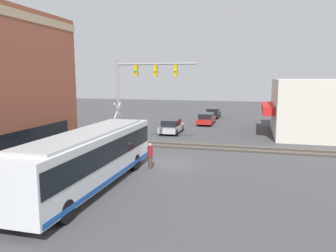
# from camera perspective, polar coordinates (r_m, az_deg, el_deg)

# --- Properties ---
(ground_plane) EXTENTS (120.00, 120.00, 0.00)m
(ground_plane) POSITION_cam_1_polar(r_m,az_deg,el_deg) (22.59, 0.11, -6.51)
(ground_plane) COLOR #424244
(shop_building) EXTENTS (11.58, 9.02, 5.64)m
(shop_building) POSITION_cam_1_polar(r_m,az_deg,el_deg) (36.62, 23.97, 3.03)
(shop_building) COLOR beige
(shop_building) RESTS_ON ground
(city_bus) EXTENTS (12.01, 2.59, 3.05)m
(city_bus) POSITION_cam_1_polar(r_m,az_deg,el_deg) (17.87, -13.53, -5.23)
(city_bus) COLOR silver
(city_bus) RESTS_ON ground
(traffic_signal_gantry) EXTENTS (0.42, 6.81, 7.32)m
(traffic_signal_gantry) POSITION_cam_1_polar(r_m,az_deg,el_deg) (27.50, -4.95, 7.49)
(traffic_signal_gantry) COLOR gray
(traffic_signal_gantry) RESTS_ON ground
(crossing_signal) EXTENTS (1.41, 1.18, 3.81)m
(crossing_signal) POSITION_cam_1_polar(r_m,az_deg,el_deg) (27.47, -8.74, 0.97)
(crossing_signal) COLOR gray
(crossing_signal) RESTS_ON ground
(rail_track_near) EXTENTS (2.60, 60.00, 0.15)m
(rail_track_near) POSITION_cam_1_polar(r_m,az_deg,el_deg) (28.27, 3.21, -3.39)
(rail_track_near) COLOR #332D28
(rail_track_near) RESTS_ON ground
(parked_car_silver) EXTENTS (4.44, 1.82, 1.47)m
(parked_car_silver) POSITION_cam_1_polar(r_m,az_deg,el_deg) (34.41, 0.63, -0.13)
(parked_car_silver) COLOR #B7B7BC
(parked_car_silver) RESTS_ON ground
(parked_car_red) EXTENTS (4.86, 1.82, 1.42)m
(parked_car_red) POSITION_cam_1_polar(r_m,az_deg,el_deg) (41.11, 6.69, 1.22)
(parked_car_red) COLOR #B21E19
(parked_car_red) RESTS_ON ground
(parked_car_black) EXTENTS (4.43, 1.82, 1.41)m
(parked_car_black) POSITION_cam_1_polar(r_m,az_deg,el_deg) (47.92, 7.88, 2.22)
(parked_car_black) COLOR black
(parked_car_black) RESTS_ON ground
(pedestrian_near_bus) EXTENTS (0.34, 0.34, 1.68)m
(pedestrian_near_bus) POSITION_cam_1_polar(r_m,az_deg,el_deg) (21.17, -3.14, -5.18)
(pedestrian_near_bus) COLOR #473828
(pedestrian_near_bus) RESTS_ON ground
(pedestrian_at_crossing) EXTENTS (0.34, 0.34, 1.74)m
(pedestrian_at_crossing) POSITION_cam_1_polar(r_m,az_deg,el_deg) (27.06, -6.33, -2.12)
(pedestrian_at_crossing) COLOR #2D3351
(pedestrian_at_crossing) RESTS_ON ground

